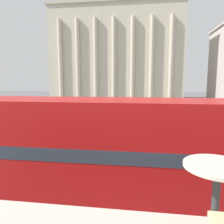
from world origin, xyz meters
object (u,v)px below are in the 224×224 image
(pedestrian_black, at_px, (107,116))
(double_decker_bus, at_px, (101,151))
(pedestrian_olive, at_px, (92,107))
(cafe_dining_table, at_px, (217,185))
(traffic_light_mid, at_px, (197,110))
(pedestrian_red, at_px, (130,107))
(traffic_light_near, at_px, (61,122))
(plaza_building_left, at_px, (118,56))

(pedestrian_black, bearing_deg, double_decker_bus, 12.00)
(pedestrian_olive, bearing_deg, pedestrian_black, 32.06)
(cafe_dining_table, relative_size, traffic_light_mid, 0.21)
(cafe_dining_table, bearing_deg, pedestrian_black, 101.70)
(cafe_dining_table, bearing_deg, double_decker_bus, 110.77)
(double_decker_bus, bearing_deg, cafe_dining_table, -66.04)
(double_decker_bus, xyz_separation_m, pedestrian_red, (-0.35, 25.05, -1.33))
(traffic_light_near, bearing_deg, pedestrian_red, 79.49)
(cafe_dining_table, xyz_separation_m, traffic_light_near, (-6.02, 11.67, -1.78))
(pedestrian_red, bearing_deg, pedestrian_black, -92.08)
(double_decker_bus, bearing_deg, traffic_light_near, 125.94)
(traffic_light_mid, relative_size, pedestrian_olive, 2.06)
(traffic_light_mid, bearing_deg, traffic_light_near, -144.41)
(double_decker_bus, xyz_separation_m, traffic_light_near, (-3.88, 6.03, -0.15))
(cafe_dining_table, bearing_deg, plaza_building_left, 97.41)
(pedestrian_black, bearing_deg, pedestrian_red, 168.30)
(plaza_building_left, height_order, traffic_light_mid, plaza_building_left)
(double_decker_bus, xyz_separation_m, pedestrian_black, (-2.54, 16.96, -1.43))
(double_decker_bus, relative_size, plaza_building_left, 0.37)
(traffic_light_near, relative_size, pedestrian_black, 2.03)
(pedestrian_red, bearing_deg, double_decker_bus, -76.11)
(plaza_building_left, xyz_separation_m, traffic_light_near, (1.02, -42.49, -8.89))
(traffic_light_near, bearing_deg, pedestrian_black, 83.04)
(traffic_light_mid, height_order, pedestrian_black, traffic_light_mid)
(traffic_light_mid, xyz_separation_m, pedestrian_red, (-6.93, 11.54, -1.20))
(traffic_light_mid, bearing_deg, cafe_dining_table, -103.04)
(cafe_dining_table, distance_m, traffic_light_near, 13.25)
(pedestrian_olive, height_order, pedestrian_red, pedestrian_red)
(traffic_light_mid, bearing_deg, double_decker_bus, -115.96)
(plaza_building_left, bearing_deg, traffic_light_near, -88.62)
(cafe_dining_table, distance_m, plaza_building_left, 55.08)
(traffic_light_mid, relative_size, pedestrian_red, 1.88)
(plaza_building_left, height_order, pedestrian_red, plaza_building_left)
(double_decker_bus, relative_size, pedestrian_red, 6.23)
(plaza_building_left, xyz_separation_m, pedestrian_olive, (-1.26, -23.48, -10.18))
(traffic_light_near, distance_m, pedestrian_black, 11.08)
(pedestrian_olive, distance_m, pedestrian_black, 8.85)
(double_decker_bus, height_order, pedestrian_olive, double_decker_bus)
(double_decker_bus, bearing_deg, traffic_light_mid, 67.23)
(pedestrian_red, bearing_deg, plaza_building_left, 114.07)
(pedestrian_red, bearing_deg, cafe_dining_table, -72.27)
(pedestrian_black, bearing_deg, traffic_light_near, -3.49)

